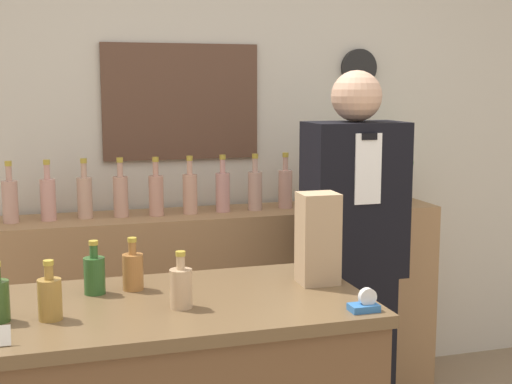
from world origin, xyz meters
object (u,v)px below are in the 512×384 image
object	(u,v)px
shopkeeper	(353,262)
potted_plant	(385,167)
paper_bag	(318,238)
tape_dispenser	(365,304)

from	to	relation	value
shopkeeper	potted_plant	xyz separation A→B (m)	(0.43, 0.54, 0.36)
shopkeeper	paper_bag	distance (m)	0.76
shopkeeper	tape_dispenser	distance (m)	1.00
potted_plant	tape_dispenser	world-z (taller)	potted_plant
tape_dispenser	paper_bag	bearing A→B (deg)	94.10
shopkeeper	paper_bag	xyz separation A→B (m)	(-0.41, -0.58, 0.26)
shopkeeper	potted_plant	distance (m)	0.78
tape_dispenser	shopkeeper	bearing A→B (deg)	67.50
shopkeeper	potted_plant	world-z (taller)	shopkeeper
potted_plant	paper_bag	xyz separation A→B (m)	(-0.83, -1.13, -0.10)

